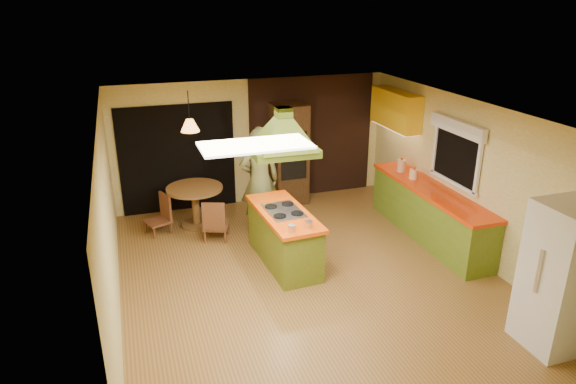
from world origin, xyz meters
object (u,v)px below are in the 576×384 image
object	(u,v)px
refrigerator	(564,277)
canister_large	(401,166)
kitchen_island	(284,237)
wall_oven	(289,154)
man	(260,181)
dining_table	(195,199)

from	to	relation	value
refrigerator	canister_large	size ratio (longest dim) A/B	8.10
kitchen_island	wall_oven	distance (m)	2.63
man	dining_table	distance (m)	1.29
refrigerator	dining_table	bearing A→B (deg)	126.79
wall_oven	dining_table	xyz separation A→B (m)	(-2.00, -0.60, -0.48)
dining_table	man	bearing A→B (deg)	-28.93
wall_oven	dining_table	world-z (taller)	wall_oven
dining_table	canister_large	world-z (taller)	canister_large
man	canister_large	distance (m)	2.68
wall_oven	dining_table	distance (m)	2.14
dining_table	canister_large	size ratio (longest dim) A/B	4.50
refrigerator	wall_oven	bearing A→B (deg)	106.40
dining_table	refrigerator	bearing A→B (deg)	-52.98
man	wall_oven	size ratio (longest dim) A/B	0.96
man	dining_table	bearing A→B (deg)	-25.79
kitchen_island	wall_oven	world-z (taller)	wall_oven
kitchen_island	man	xyz separation A→B (m)	(-0.05, 1.23, 0.52)
man	dining_table	xyz separation A→B (m)	(-1.06, 0.59, -0.43)
kitchen_island	canister_large	world-z (taller)	canister_large
man	canister_large	size ratio (longest dim) A/B	8.55
dining_table	canister_large	xyz separation A→B (m)	(3.74, -0.80, 0.50)
kitchen_island	dining_table	bearing A→B (deg)	118.29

